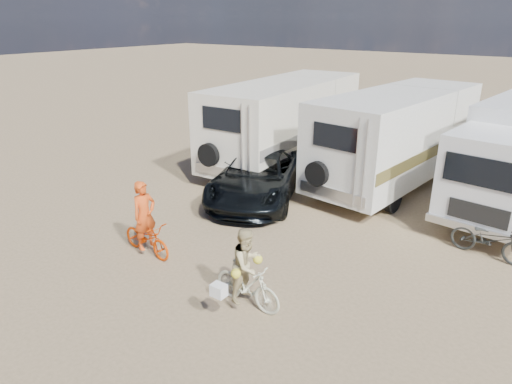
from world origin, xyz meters
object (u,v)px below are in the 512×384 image
Objects in this scene: bike_woman at (247,285)px; crate at (364,204)px; bike_man at (147,238)px; dark_suv at (258,176)px; cooler at (269,196)px; bike_parked at (490,239)px; rv_left at (284,124)px; rider_woman at (247,272)px; rv_main at (396,140)px; rider_man at (145,222)px.

bike_woman reaches higher than crate.
bike_man is at bearing 86.83° from bike_woman.
dark_suv is 6.07m from bike_woman.
bike_parked is at bearing 8.40° from cooler.
crate is (4.54, -2.58, -1.44)m from rv_left.
cooler is at bearing 31.60° from rider_woman.
rv_main is 4.18× the size of bike_parked.
rider_man reaches higher than bike_woman.
bike_man is 0.95× the size of rider_man.
bike_woman is (0.19, -8.89, -1.13)m from rv_main.
bike_man is at bearing -112.16° from dark_suv.
crate is (3.26, 1.00, -0.55)m from dark_suv.
rv_left reaches higher than bike_man.
rider_woman is (3.31, -5.08, 0.03)m from dark_suv.
cooler is at bearing 98.65° from bike_parked.
crate is at bearing -80.40° from rv_main.
dark_suv reaches higher than bike_parked.
rv_main reaches higher than dark_suv.
bike_woman is (3.31, -5.08, -0.26)m from dark_suv.
rv_main is at bearing 64.21° from cooler.
bike_man is at bearing -119.84° from crate.
rv_main is 4.94m from cooler.
crate is (-3.69, 1.01, -0.29)m from bike_parked.
rv_main is 15.65× the size of crate.
rider_man reaches higher than crate.
rv_left is at bearing 122.76° from cooler.
crate is at bearing -4.48° from dark_suv.
bike_man is 1.06× the size of rider_woman.
rv_left is 9.85m from rider_woman.
rv_main is at bearing 3.58° from bike_woman.
bike_man is 3.37m from bike_woman.
dark_suv is 0.80m from cooler.
rider_man reaches higher than bike_man.
bike_woman is at bearing 151.27° from bike_parked.
dark_suv is at bearing -73.22° from rv_left.
dark_suv is (-3.12, -3.80, -0.87)m from rv_main.
bike_man reaches higher than cooler.
rv_main reaches higher than crate.
bike_man is 8.46m from bike_parked.
rider_man is (0.00, 0.00, 0.44)m from bike_man.
crate is (3.31, 5.76, -0.67)m from rider_man.
bike_man is 2.92× the size of cooler.
cooler reaches higher than crate.
rider_woman is at bearing -90.73° from bike_man.
rider_man reaches higher than cooler.
bike_parked is at bearing -33.25° from rider_woman.
rv_main is 1.45× the size of dark_suv.
rv_left is at bearing 13.23° from bike_man.
cooler is at bearing -2.97° from bike_man.
rider_man is at bearing 131.09° from bike_parked.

